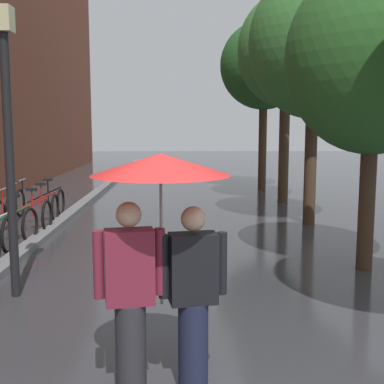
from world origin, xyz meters
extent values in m
cube|color=slate|center=(-3.20, 10.00, 0.06)|extent=(0.30, 36.00, 0.12)
cylinder|color=#473323|center=(2.58, 4.44, 1.10)|extent=(0.25, 0.25, 2.21)
ellipsoid|color=#2D6628|center=(2.58, 4.44, 3.31)|extent=(2.69, 2.69, 2.95)
cylinder|color=#473323|center=(2.59, 8.05, 1.42)|extent=(0.28, 0.28, 2.84)
ellipsoid|color=#387533|center=(2.59, 8.05, 4.09)|extent=(2.92, 2.92, 3.32)
cylinder|color=#473323|center=(2.63, 11.34, 1.60)|extent=(0.30, 0.30, 3.20)
ellipsoid|color=#387533|center=(2.63, 11.34, 4.41)|extent=(2.79, 2.79, 3.23)
cylinder|color=#473323|center=(2.48, 14.32, 1.60)|extent=(0.28, 0.28, 3.19)
ellipsoid|color=#235623|center=(2.48, 14.32, 4.33)|extent=(3.03, 3.03, 3.04)
torus|color=black|center=(-3.46, 5.49, 0.35)|extent=(0.07, 0.70, 0.70)
torus|color=black|center=(-3.33, 6.32, 0.35)|extent=(0.15, 0.70, 0.70)
cylinder|color=#1E7A38|center=(-3.73, 6.37, 0.55)|extent=(0.88, 0.15, 0.43)
cylinder|color=#1E7A38|center=(-3.63, 6.36, 0.62)|extent=(0.04, 0.04, 0.55)
cube|color=black|center=(-3.63, 6.36, 0.93)|extent=(0.23, 0.13, 0.06)
torus|color=black|center=(-3.26, 7.28, 0.35)|extent=(0.07, 0.70, 0.70)
cylinder|color=red|center=(-3.66, 7.29, 0.55)|extent=(0.88, 0.05, 0.43)
cylinder|color=red|center=(-3.56, 7.29, 0.62)|extent=(0.04, 0.04, 0.55)
cube|color=black|center=(-3.56, 7.29, 0.93)|extent=(0.22, 0.10, 0.06)
cylinder|color=red|center=(-4.20, 7.29, 0.64)|extent=(0.04, 0.04, 0.58)
cylinder|color=#9E9EA3|center=(-4.20, 7.29, 0.93)|extent=(0.03, 0.46, 0.03)
torus|color=black|center=(-4.35, 8.22, 0.35)|extent=(0.09, 0.70, 0.70)
torus|color=black|center=(-3.33, 8.26, 0.35)|extent=(0.09, 0.70, 0.70)
cylinder|color=red|center=(-3.74, 8.25, 0.55)|extent=(0.88, 0.07, 0.43)
cylinder|color=red|center=(-3.64, 8.25, 0.62)|extent=(0.04, 0.04, 0.55)
cube|color=black|center=(-3.64, 8.25, 0.93)|extent=(0.22, 0.11, 0.06)
cylinder|color=red|center=(-4.27, 8.23, 0.64)|extent=(0.04, 0.04, 0.58)
cylinder|color=#9E9EA3|center=(-4.27, 8.23, 0.93)|extent=(0.05, 0.46, 0.03)
torus|color=black|center=(-4.44, 9.17, 0.35)|extent=(0.07, 0.70, 0.70)
torus|color=black|center=(-3.42, 9.18, 0.35)|extent=(0.07, 0.70, 0.70)
cylinder|color=black|center=(-3.83, 9.17, 0.55)|extent=(0.88, 0.04, 0.43)
cylinder|color=black|center=(-3.73, 9.18, 0.62)|extent=(0.04, 0.04, 0.55)
cube|color=black|center=(-3.73, 9.18, 0.93)|extent=(0.22, 0.10, 0.06)
cylinder|color=black|center=(-4.36, 9.17, 0.64)|extent=(0.04, 0.04, 0.58)
cylinder|color=#9E9EA3|center=(-4.36, 9.17, 0.93)|extent=(0.03, 0.46, 0.03)
cylinder|color=#2D2D33|center=(-0.77, 0.68, 0.42)|extent=(0.26, 0.26, 0.83)
cube|color=maroon|center=(-0.77, 0.68, 1.14)|extent=(0.43, 0.29, 0.62)
sphere|color=beige|center=(-0.77, 0.68, 1.58)|extent=(0.21, 0.21, 0.21)
cylinder|color=maroon|center=(-1.02, 0.64, 1.18)|extent=(0.09, 0.09, 0.56)
cylinder|color=maroon|center=(-0.53, 0.73, 1.18)|extent=(0.09, 0.09, 0.56)
cylinder|color=#1E233D|center=(-0.25, 0.78, 0.40)|extent=(0.26, 0.26, 0.80)
cube|color=black|center=(-0.25, 0.78, 1.10)|extent=(0.43, 0.29, 0.60)
sphere|color=beige|center=(-0.25, 0.78, 1.53)|extent=(0.21, 0.21, 0.21)
cylinder|color=black|center=(-0.49, 0.74, 1.13)|extent=(0.09, 0.09, 0.54)
cylinder|color=black|center=(0.00, 0.83, 1.13)|extent=(0.09, 0.09, 0.54)
cylinder|color=#9E9EA3|center=(-0.51, 0.75, 1.36)|extent=(0.02, 0.02, 1.11)
cone|color=red|center=(-0.51, 0.75, 1.98)|extent=(1.15, 1.15, 0.18)
cylinder|color=black|center=(-2.60, 3.25, 1.73)|extent=(0.12, 0.12, 3.46)
cube|color=beige|center=(-2.60, 3.25, 3.62)|extent=(0.24, 0.24, 0.32)
camera|label=1|loc=(-0.33, -3.31, 2.31)|focal=46.72mm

